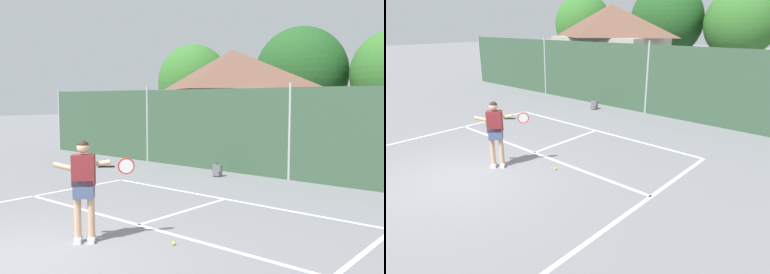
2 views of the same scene
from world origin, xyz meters
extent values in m
plane|color=gray|center=(0.00, 0.00, 0.00)|extent=(120.00, 120.00, 0.00)
cube|color=white|center=(0.00, 5.50, 0.00)|extent=(8.20, 0.10, 0.01)
cube|color=white|center=(0.00, 2.48, 0.00)|extent=(8.20, 0.10, 0.01)
cube|color=white|center=(0.00, 3.96, 0.00)|extent=(0.10, 2.97, 0.01)
cube|color=#38563D|center=(0.00, 9.00, 1.48)|extent=(26.00, 0.05, 2.96)
cylinder|color=#B2B2B7|center=(-13.00, 9.00, 1.56)|extent=(0.09, 0.09, 3.11)
cylinder|color=#B2B2B7|center=(-6.50, 9.00, 1.56)|extent=(0.09, 0.09, 3.11)
cylinder|color=#B2B2B7|center=(0.00, 9.00, 1.56)|extent=(0.09, 0.09, 3.11)
cube|color=beige|center=(-5.38, 13.50, 1.52)|extent=(6.11, 4.25, 3.04)
pyramid|color=brown|center=(-5.38, 13.50, 3.98)|extent=(6.60, 4.59, 1.88)
cylinder|color=brown|center=(-11.96, 18.46, 0.81)|extent=(0.36, 0.36, 1.62)
ellipsoid|color=#38752D|center=(-11.96, 18.46, 3.71)|extent=(4.91, 4.42, 4.91)
cylinder|color=brown|center=(-4.31, 18.46, 0.91)|extent=(0.36, 0.36, 1.81)
ellipsoid|color=#235623|center=(-4.31, 18.46, 3.97)|extent=(5.08, 4.57, 5.08)
cube|color=silver|center=(-0.03, 1.03, 0.05)|extent=(0.27, 0.27, 0.10)
cube|color=silver|center=(0.14, 1.20, 0.05)|extent=(0.27, 0.27, 0.10)
cylinder|color=tan|center=(-0.03, 1.03, 0.51)|extent=(0.13, 0.13, 0.82)
cylinder|color=tan|center=(0.14, 1.20, 0.51)|extent=(0.13, 0.13, 0.82)
cube|color=#47567A|center=(0.06, 1.12, 0.98)|extent=(0.42, 0.43, 0.32)
cube|color=maroon|center=(0.06, 1.12, 1.32)|extent=(0.45, 0.45, 0.56)
sphere|color=tan|center=(0.06, 1.12, 1.73)|extent=(0.22, 0.22, 0.22)
sphere|color=black|center=(0.06, 1.12, 1.75)|extent=(0.21, 0.21, 0.21)
cylinder|color=tan|center=(0.18, 1.28, 1.42)|extent=(0.45, 0.46, 0.17)
cylinder|color=tan|center=(-0.14, 0.92, 1.37)|extent=(0.42, 0.43, 0.22)
cylinder|color=black|center=(0.30, 1.44, 1.37)|extent=(0.23, 0.24, 0.04)
torus|color=red|center=(0.51, 1.72, 1.37)|extent=(0.23, 0.23, 0.30)
cylinder|color=silver|center=(0.51, 1.72, 1.37)|extent=(0.19, 0.19, 0.26)
sphere|color=#CCE033|center=(1.39, 2.04, 0.03)|extent=(0.07, 0.07, 0.07)
cube|color=slate|center=(-2.12, 8.01, 0.20)|extent=(0.32, 0.25, 0.40)
cube|color=slate|center=(-2.09, 7.89, 0.12)|extent=(0.23, 0.12, 0.18)
torus|color=black|center=(-2.12, 8.01, 0.42)|extent=(0.09, 0.04, 0.09)
camera|label=1|loc=(6.43, -3.42, 2.58)|focal=40.25mm
camera|label=2|loc=(7.37, -3.70, 3.78)|focal=30.96mm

